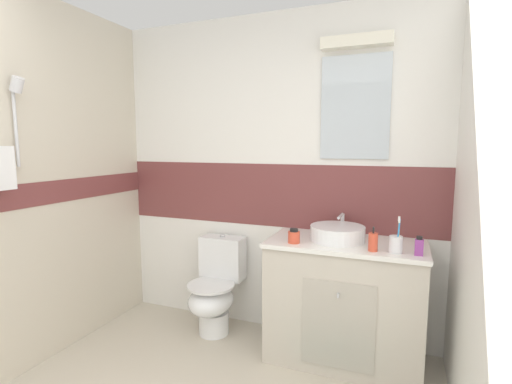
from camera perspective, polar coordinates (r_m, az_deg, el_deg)
name	(u,v)px	position (r m, az deg, el deg)	size (l,w,h in m)	color
wall_back_tiled	(274,175)	(3.02, 2.78, 2.61)	(3.20, 0.20, 2.50)	white
wall_left_shower_alcove	(6,185)	(2.83, -33.82, 0.90)	(0.28, 3.48, 2.50)	beige
wall_right_plain	(511,214)	(1.66, 34.30, -2.77)	(0.10, 3.48, 2.50)	white
vanity_cabinet	(344,301)	(2.77, 13.28, -15.81)	(1.04, 0.56, 0.85)	beige
sink_basin	(337,233)	(2.63, 12.30, -6.06)	(0.37, 0.41, 0.16)	white
toilet	(215,289)	(3.11, -6.19, -14.43)	(0.37, 0.50, 0.77)	white
toothbrush_cup	(396,243)	(2.44, 20.53, -7.34)	(0.08, 0.08, 0.23)	white
soap_dispenser	(373,242)	(2.43, 17.39, -7.24)	(0.06, 0.06, 0.15)	#D84C33
perfume_flask_small	(419,246)	(2.43, 23.57, -7.57)	(0.05, 0.03, 0.12)	#993F99
hair_gel_jar	(294,236)	(2.53, 5.79, -6.74)	(0.08, 0.08, 0.10)	#D84C33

